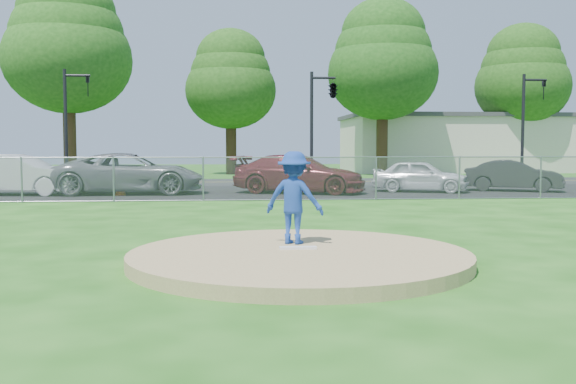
% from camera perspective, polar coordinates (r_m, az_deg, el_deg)
% --- Properties ---
extents(ground, '(120.00, 120.00, 0.00)m').
position_cam_1_polar(ground, '(20.12, -2.06, -1.26)').
color(ground, '#195412').
rests_on(ground, ground).
extents(pitchers_mound, '(5.40, 5.40, 0.20)m').
position_cam_1_polar(pitchers_mound, '(10.22, 1.02, -5.82)').
color(pitchers_mound, tan).
rests_on(pitchers_mound, ground).
extents(pitching_rubber, '(0.60, 0.15, 0.04)m').
position_cam_1_polar(pitching_rubber, '(10.39, 0.90, -4.99)').
color(pitching_rubber, white).
rests_on(pitching_rubber, pitchers_mound).
extents(chain_link_fence, '(40.00, 0.06, 1.50)m').
position_cam_1_polar(chain_link_fence, '(22.06, -2.35, 1.16)').
color(chain_link_fence, gray).
rests_on(chain_link_fence, ground).
extents(parking_lot, '(50.00, 8.00, 0.01)m').
position_cam_1_polar(parking_lot, '(26.59, -2.82, 0.03)').
color(parking_lot, black).
rests_on(parking_lot, ground).
extents(street, '(60.00, 7.00, 0.01)m').
position_cam_1_polar(street, '(34.07, -3.34, 0.90)').
color(street, '#242426').
rests_on(street, ground).
extents(commercial_building, '(16.40, 9.40, 4.30)m').
position_cam_1_polar(commercial_building, '(50.96, 14.45, 4.23)').
color(commercial_building, beige).
rests_on(commercial_building, ground).
extents(tree_left, '(7.84, 7.84, 12.53)m').
position_cam_1_polar(tree_left, '(42.67, -19.01, 12.41)').
color(tree_left, '#3C2515').
rests_on(tree_left, ground).
extents(tree_center, '(6.16, 6.16, 9.84)m').
position_cam_1_polar(tree_center, '(44.25, -5.11, 9.99)').
color(tree_center, '#351F13').
rests_on(tree_center, ground).
extents(tree_right, '(7.28, 7.28, 11.63)m').
position_cam_1_polar(tree_right, '(43.59, 8.42, 11.61)').
color(tree_right, '#372114').
rests_on(tree_right, ground).
extents(tree_far_right, '(6.72, 6.72, 10.74)m').
position_cam_1_polar(tree_far_right, '(49.98, 20.12, 9.75)').
color(tree_far_right, '#392415').
rests_on(tree_far_right, ground).
extents(traffic_signal_left, '(1.28, 0.20, 5.60)m').
position_cam_1_polar(traffic_signal_left, '(32.95, -18.77, 6.43)').
color(traffic_signal_left, black).
rests_on(traffic_signal_left, ground).
extents(traffic_signal_center, '(1.42, 2.48, 5.60)m').
position_cam_1_polar(traffic_signal_center, '(32.52, 3.83, 8.87)').
color(traffic_signal_center, black).
rests_on(traffic_signal_center, ground).
extents(traffic_signal_right, '(1.28, 0.20, 5.60)m').
position_cam_1_polar(traffic_signal_right, '(35.52, 20.51, 6.20)').
color(traffic_signal_right, black).
rests_on(traffic_signal_right, ground).
extents(pitcher, '(1.17, 0.96, 1.57)m').
position_cam_1_polar(pitcher, '(10.90, 0.55, -0.50)').
color(pitcher, '#1B3E95').
rests_on(pitcher, pitchers_mound).
extents(traffic_cone, '(0.41, 0.41, 0.80)m').
position_cam_1_polar(traffic_cone, '(25.30, -14.68, 0.63)').
color(traffic_cone, '#E1550B').
rests_on(traffic_cone, parking_lot).
extents(parked_car_white, '(4.92, 2.22, 1.57)m').
position_cam_1_polar(parked_car_white, '(26.74, -22.86, 1.44)').
color(parked_car_white, silver).
rests_on(parked_car_white, parking_lot).
extents(parked_car_gray, '(5.84, 2.78, 1.61)m').
position_cam_1_polar(parked_car_gray, '(26.00, -13.85, 1.62)').
color(parked_car_gray, slate).
rests_on(parked_car_gray, parking_lot).
extents(parked_car_darkred, '(5.71, 3.89, 1.54)m').
position_cam_1_polar(parked_car_darkred, '(25.64, 1.01, 1.62)').
color(parked_car_darkred, maroon).
rests_on(parked_car_darkred, parking_lot).
extents(parked_car_pearl, '(4.18, 2.90, 1.32)m').
position_cam_1_polar(parked_car_pearl, '(26.92, 11.69, 1.42)').
color(parked_car_pearl, silver).
rests_on(parked_car_pearl, parking_lot).
extents(parked_car_charcoal, '(4.17, 2.90, 1.30)m').
position_cam_1_polar(parked_car_charcoal, '(28.48, 19.41, 1.39)').
color(parked_car_charcoal, '#262628').
rests_on(parked_car_charcoal, parking_lot).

